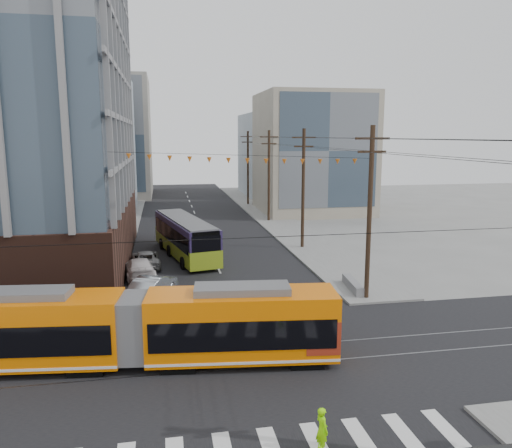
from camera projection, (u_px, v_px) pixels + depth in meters
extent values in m
plane|color=slate|center=(275.00, 400.00, 19.83)|extent=(160.00, 160.00, 0.00)
cube|color=#8C99A5|center=(62.00, 146.00, 65.49)|extent=(18.00, 16.00, 18.00)
cube|color=gray|center=(312.00, 153.00, 67.77)|extent=(14.00, 14.00, 16.00)
cube|color=gray|center=(103.00, 138.00, 85.21)|extent=(16.00, 18.00, 20.00)
cube|color=#8C99A5|center=(290.00, 155.00, 87.66)|extent=(16.00, 16.00, 14.00)
cylinder|color=black|center=(248.00, 168.00, 74.59)|extent=(0.30, 0.30, 11.00)
imported|color=#A2ABB3|center=(152.00, 287.00, 31.96)|extent=(3.41, 5.04, 1.57)
imported|color=silver|center=(139.00, 268.00, 36.78)|extent=(2.78, 5.31, 1.47)
imported|color=slate|center=(145.00, 259.00, 39.79)|extent=(2.56, 4.88, 1.31)
imported|color=#8DFF04|center=(322.00, 430.00, 16.51)|extent=(0.50, 0.64, 1.56)
cube|color=gray|center=(353.00, 286.00, 33.65)|extent=(1.19, 3.72, 0.73)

